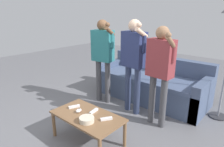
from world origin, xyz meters
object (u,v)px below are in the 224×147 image
at_px(player_center, 133,56).
at_px(game_remote_wand_spare, 74,107).
at_px(couch, 152,84).
at_px(player_left, 103,52).
at_px(game_remote_nunchuk, 79,111).
at_px(game_remote_wand_near, 106,119).
at_px(player_right, 160,66).
at_px(game_remote_wand_far, 94,111).
at_px(snack_bowl, 87,120).
at_px(coffee_table, 87,118).

height_order(player_center, game_remote_wand_spare, player_center).
bearing_deg(player_center, couch, 92.81).
xyz_separation_m(player_left, game_remote_wand_spare, (0.40, -1.01, -0.56)).
relative_size(game_remote_nunchuk, game_remote_wand_near, 0.62).
relative_size(player_right, game_remote_wand_far, 9.16).
bearing_deg(game_remote_nunchuk, game_remote_wand_spare, 162.94).
height_order(snack_bowl, player_center, player_center).
bearing_deg(game_remote_wand_near, player_center, 106.80).
bearing_deg(game_remote_wand_near, couch, 101.03).
bearing_deg(game_remote_wand_near, game_remote_wand_far, 172.45).
bearing_deg(couch, player_left, -130.55).
relative_size(coffee_table, player_center, 0.61).
relative_size(snack_bowl, game_remote_wand_near, 1.27).
height_order(coffee_table, snack_bowl, snack_bowl).
distance_m(coffee_table, game_remote_wand_far, 0.13).
bearing_deg(snack_bowl, player_right, 70.92).
height_order(game_remote_nunchuk, game_remote_wand_spare, game_remote_nunchuk).
height_order(player_right, game_remote_wand_near, player_right).
xyz_separation_m(snack_bowl, player_center, (-0.14, 1.16, 0.56)).
bearing_deg(player_left, game_remote_wand_far, -53.19).
relative_size(player_left, game_remote_wand_spare, 9.84).
bearing_deg(coffee_table, game_remote_wand_spare, 174.93).
distance_m(coffee_table, game_remote_nunchuk, 0.16).
xyz_separation_m(game_remote_nunchuk, player_left, (-0.54, 1.05, 0.55)).
distance_m(player_left, player_right, 1.17).
height_order(couch, coffee_table, couch).
bearing_deg(game_remote_nunchuk, coffee_table, 7.85).
height_order(player_center, game_remote_wand_near, player_center).
height_order(game_remote_nunchuk, player_left, player_left).
height_order(couch, player_right, player_right).
relative_size(player_right, game_remote_wand_near, 10.27).
relative_size(coffee_table, game_remote_wand_spare, 6.08).
xyz_separation_m(coffee_table, game_remote_wand_spare, (-0.29, 0.03, 0.06)).
height_order(coffee_table, player_right, player_right).
relative_size(coffee_table, game_remote_wand_far, 5.84).
relative_size(couch, player_right, 1.42).
bearing_deg(player_left, snack_bowl, -55.09).
xyz_separation_m(snack_bowl, game_remote_wand_spare, (-0.40, 0.14, -0.01)).
bearing_deg(player_right, game_remote_nunchuk, -122.67).
xyz_separation_m(game_remote_nunchuk, game_remote_wand_spare, (-0.15, 0.05, -0.01)).
bearing_deg(snack_bowl, couch, 95.47).
relative_size(game_remote_wand_near, game_remote_wand_far, 0.89).
xyz_separation_m(coffee_table, player_left, (-0.69, 1.03, 0.62)).
xyz_separation_m(player_right, game_remote_wand_near, (-0.22, -0.88, -0.53)).
bearing_deg(game_remote_nunchuk, player_center, 84.00).
distance_m(player_center, game_remote_wand_spare, 1.20).
bearing_deg(game_remote_wand_spare, game_remote_wand_far, 15.46).
bearing_deg(game_remote_nunchuk, game_remote_wand_near, 13.05).
bearing_deg(snack_bowl, game_remote_wand_spare, 161.22).
distance_m(game_remote_nunchuk, game_remote_wand_far, 0.20).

